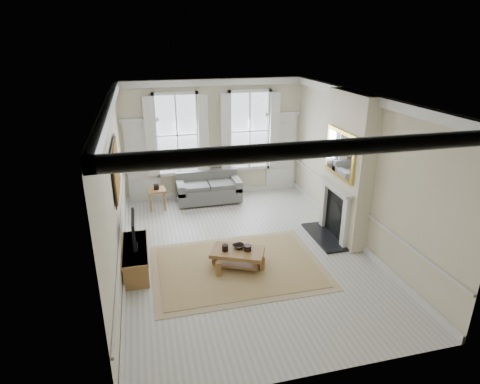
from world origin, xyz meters
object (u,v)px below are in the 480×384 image
object	(u,v)px
sofa	(208,189)
coffee_table	(238,254)
tv_stand	(136,259)
side_table	(157,193)

from	to	relation	value
sofa	coffee_table	bearing A→B (deg)	-90.37
sofa	coffee_table	world-z (taller)	sofa
coffee_table	tv_stand	xyz separation A→B (m)	(-2.03, 0.41, -0.06)
sofa	tv_stand	size ratio (longest dim) A/B	1.23
side_table	tv_stand	xyz separation A→B (m)	(-0.59, -3.10, -0.19)
sofa	tv_stand	world-z (taller)	sofa
sofa	side_table	world-z (taller)	sofa
sofa	coffee_table	distance (m)	3.68
side_table	tv_stand	distance (m)	3.16
sofa	tv_stand	xyz separation A→B (m)	(-2.06, -3.28, -0.09)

